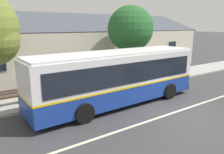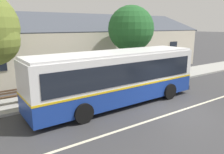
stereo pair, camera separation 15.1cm
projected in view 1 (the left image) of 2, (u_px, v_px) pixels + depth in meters
ground_plane at (180, 110)px, 12.03m from camera, size 300.00×300.00×0.00m
sidewalk_far at (116, 85)px, 16.81m from camera, size 60.00×3.00×0.15m
lane_divider_stripe at (180, 110)px, 12.03m from camera, size 60.00×0.16×0.01m
community_building at (80, 49)px, 23.55m from camera, size 25.57×10.53×6.85m
transit_bus at (117, 76)px, 12.74m from camera, size 10.62×2.92×3.12m
bench_by_building at (8, 98)px, 12.29m from camera, size 1.66×0.51×0.94m
street_tree_primary at (130, 29)px, 17.61m from camera, size 3.70×3.70×6.17m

